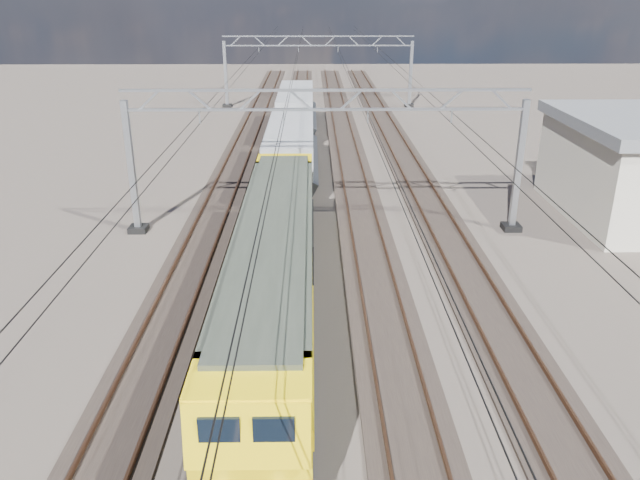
{
  "coord_description": "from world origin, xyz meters",
  "views": [
    {
      "loc": [
        -0.65,
        -25.65,
        11.44
      ],
      "look_at": [
        -0.37,
        -3.23,
        2.4
      ],
      "focal_mm": 35.0,
      "sensor_mm": 36.0,
      "label": 1
    }
  ],
  "objects_px": {
    "hopper_wagon_lead": "(291,149)",
    "hopper_wagon_mid": "(296,108)",
    "locomotive": "(275,264)",
    "catenary_gantry_far": "(318,68)",
    "catenary_gantry_mid": "(326,156)"
  },
  "relations": [
    {
      "from": "hopper_wagon_lead",
      "to": "hopper_wagon_mid",
      "type": "bearing_deg",
      "value": 90.0
    },
    {
      "from": "locomotive",
      "to": "hopper_wagon_lead",
      "type": "height_order",
      "value": "locomotive"
    },
    {
      "from": "hopper_wagon_mid",
      "to": "hopper_wagon_lead",
      "type": "bearing_deg",
      "value": -90.0
    },
    {
      "from": "catenary_gantry_far",
      "to": "hopper_wagon_mid",
      "type": "height_order",
      "value": "catenary_gantry_far"
    },
    {
      "from": "catenary_gantry_far",
      "to": "hopper_wagon_lead",
      "type": "relative_size",
      "value": 1.53
    },
    {
      "from": "catenary_gantry_far",
      "to": "hopper_wagon_mid",
      "type": "distance_m",
      "value": 13.67
    },
    {
      "from": "hopper_wagon_mid",
      "to": "catenary_gantry_mid",
      "type": "bearing_deg",
      "value": -84.94
    },
    {
      "from": "locomotive",
      "to": "hopper_wagon_mid",
      "type": "relative_size",
      "value": 1.62
    },
    {
      "from": "locomotive",
      "to": "hopper_wagon_mid",
      "type": "xyz_separation_m",
      "value": [
        -0.0,
        31.9,
        -0.09
      ]
    },
    {
      "from": "hopper_wagon_lead",
      "to": "hopper_wagon_mid",
      "type": "height_order",
      "value": "same"
    },
    {
      "from": "catenary_gantry_mid",
      "to": "hopper_wagon_lead",
      "type": "distance_m",
      "value": 8.78
    },
    {
      "from": "hopper_wagon_lead",
      "to": "locomotive",
      "type": "bearing_deg",
      "value": -90.0
    },
    {
      "from": "catenary_gantry_mid",
      "to": "hopper_wagon_mid",
      "type": "xyz_separation_m",
      "value": [
        -2.0,
        22.58,
        -1.67
      ]
    },
    {
      "from": "catenary_gantry_far",
      "to": "hopper_wagon_lead",
      "type": "xyz_separation_m",
      "value": [
        -2.0,
        -27.62,
        -1.67
      ]
    },
    {
      "from": "catenary_gantry_mid",
      "to": "catenary_gantry_far",
      "type": "distance_m",
      "value": 36.0
    }
  ]
}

